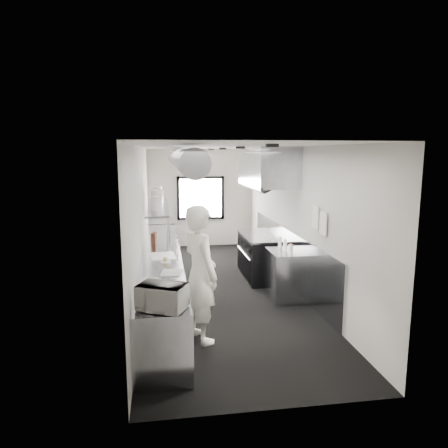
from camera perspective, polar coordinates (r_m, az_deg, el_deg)
name	(u,v)px	position (r m, az deg, el deg)	size (l,w,h in m)	color
floor	(220,289)	(8.39, -0.52, -8.90)	(3.00, 8.00, 0.01)	black
ceiling	(220,147)	(7.95, -0.55, 10.59)	(3.00, 8.00, 0.01)	beige
wall_back	(201,198)	(11.99, -3.24, 3.59)	(3.00, 0.02, 2.80)	beige
wall_front	(276,283)	(4.23, 7.21, -8.00)	(3.00, 0.02, 2.80)	beige
wall_left	(142,222)	(7.99, -11.25, 0.31)	(0.02, 8.00, 2.80)	beige
wall_right	(295,218)	(8.40, 9.65, 0.82)	(0.02, 8.00, 2.80)	beige
wall_cladding	(288,256)	(8.84, 8.77, -4.34)	(0.03, 5.50, 1.10)	#9B9FA9
hvac_duct	(182,160)	(8.28, -5.80, 8.78)	(0.40, 0.40, 6.40)	gray
service_window	(201,198)	(11.96, -3.22, 3.58)	(1.36, 0.05, 1.25)	white
exhaust_hood	(267,167)	(8.86, 5.91, 7.80)	(0.81, 2.20, 0.88)	#9B9FA9
prep_counter	(162,277)	(7.70, -8.56, -7.22)	(0.70, 6.00, 0.90)	#9B9FA9
pass_shelf	(158,207)	(8.95, -9.03, 2.25)	(0.45, 3.00, 0.68)	#9B9FA9
range	(263,256)	(9.11, 5.34, -4.35)	(0.88, 1.60, 0.94)	black
bottle_station	(287,275)	(7.85, 8.61, -6.90)	(0.65, 0.80, 0.90)	#9B9FA9
far_work_table	(161,237)	(11.30, -8.62, -1.76)	(0.70, 1.20, 0.90)	#9B9FA9
notice_sheet_a	(315,217)	(7.24, 12.43, 0.91)	(0.02, 0.28, 0.38)	white
notice_sheet_b	(323,224)	(6.93, 13.45, 0.06)	(0.02, 0.28, 0.38)	white
line_cook	(200,274)	(5.95, -3.28, -6.85)	(0.72, 0.47, 1.97)	white
microwave	(162,297)	(4.90, -8.51, -9.87)	(0.50, 0.38, 0.30)	silver
deli_tub_a	(151,291)	(5.41, -10.02, -9.09)	(0.14, 0.14, 0.10)	beige
deli_tub_b	(154,282)	(5.75, -9.62, -7.91)	(0.15, 0.15, 0.11)	beige
newspaper	(171,273)	(6.34, -7.22, -6.63)	(0.30, 0.37, 0.01)	white
small_plate	(165,262)	(6.95, -8.05, -5.16)	(0.18, 0.18, 0.01)	silver
pastry	(165,259)	(6.94, -8.06, -4.78)	(0.08, 0.08, 0.08)	tan
cutting_board	(163,256)	(7.33, -8.39, -4.37)	(0.42, 0.56, 0.02)	white
knife_block	(154,238)	(8.37, -9.57, -1.94)	(0.09, 0.19, 0.21)	brown
plate_stack_a	(157,203)	(8.25, -9.20, 2.81)	(0.23, 0.23, 0.27)	silver
plate_stack_b	(157,199)	(8.77, -9.15, 3.46)	(0.26, 0.26, 0.34)	silver
plate_stack_c	(157,198)	(9.00, -9.24, 3.58)	(0.23, 0.23, 0.33)	silver
plate_stack_d	(157,194)	(9.76, -9.15, 4.07)	(0.22, 0.22, 0.33)	silver
squeeze_bottle_a	(291,250)	(7.42, 9.19, -3.52)	(0.06, 0.06, 0.19)	white
squeeze_bottle_b	(290,249)	(7.53, 9.03, -3.43)	(0.06, 0.06, 0.17)	white
squeeze_bottle_c	(286,246)	(7.75, 8.46, -3.07)	(0.05, 0.05, 0.16)	white
squeeze_bottle_d	(285,245)	(7.80, 8.35, -2.83)	(0.07, 0.07, 0.20)	white
squeeze_bottle_e	(280,242)	(7.98, 7.67, -2.52)	(0.07, 0.07, 0.20)	white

